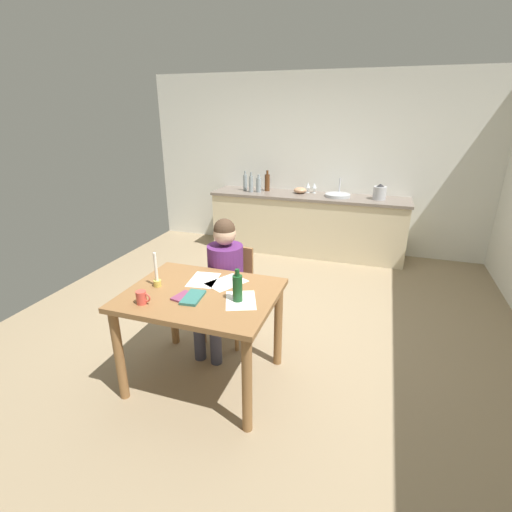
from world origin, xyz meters
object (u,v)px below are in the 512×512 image
at_px(person_seated, 222,277).
at_px(wine_glass_by_kettle, 308,185).
at_px(dining_table, 202,307).
at_px(chair_at_table, 230,288).
at_px(book_magazine, 193,297).
at_px(candlestick, 157,277).
at_px(bottle_sauce, 267,182).
at_px(book_cookery, 186,297).
at_px(bottle_vinegar, 251,184).
at_px(bottle_oil, 245,182).
at_px(wine_bottle_on_table, 237,288).
at_px(coffee_mug, 142,297).
at_px(sink_unit, 338,195).
at_px(bottle_wine_red, 259,185).
at_px(stovetop_kettle, 380,192).
at_px(wine_glass_near_sink, 314,186).
at_px(mixing_bowl, 300,190).

distance_m(person_seated, wine_glass_by_kettle, 2.85).
bearing_deg(dining_table, chair_at_table, 94.50).
height_order(book_magazine, wine_glass_by_kettle, wine_glass_by_kettle).
bearing_deg(candlestick, chair_at_table, 66.11).
bearing_deg(bottle_sauce, book_cookery, -82.96).
bearing_deg(bottle_vinegar, bottle_sauce, 38.89).
bearing_deg(bottle_oil, wine_bottle_on_table, -70.92).
relative_size(coffee_mug, book_magazine, 0.48).
bearing_deg(bottle_vinegar, sink_unit, 3.66).
bearing_deg(bottle_sauce, bottle_wine_red, -125.60).
height_order(wine_bottle_on_table, bottle_oil, bottle_oil).
bearing_deg(stovetop_kettle, bottle_oil, 179.65).
xyz_separation_m(book_cookery, stovetop_kettle, (1.24, 3.33, 0.20)).
distance_m(sink_unit, wine_glass_near_sink, 0.41).
bearing_deg(wine_glass_by_kettle, bottle_vinegar, -164.59).
bearing_deg(wine_glass_near_sink, dining_table, -94.03).
bearing_deg(bottle_wine_red, bottle_vinegar, -163.29).
bearing_deg(wine_glass_by_kettle, stovetop_kettle, -8.22).
bearing_deg(chair_at_table, mixing_bowl, 87.99).
relative_size(dining_table, bottle_wine_red, 4.20).
height_order(wine_bottle_on_table, wine_glass_by_kettle, wine_glass_by_kettle).
relative_size(dining_table, wine_bottle_on_table, 4.61).
distance_m(bottle_oil, bottle_wine_red, 0.25).
relative_size(book_magazine, bottle_oil, 0.77).
bearing_deg(dining_table, bottle_oil, 104.26).
bearing_deg(wine_glass_near_sink, mixing_bowl, -158.86).
xyz_separation_m(bottle_oil, stovetop_kettle, (2.00, -0.01, -0.03)).
bearing_deg(sink_unit, wine_bottle_on_table, -95.25).
relative_size(coffee_mug, candlestick, 0.40).
bearing_deg(bottle_oil, bottle_vinegar, -35.39).
bearing_deg(wine_bottle_on_table, mixing_bowl, 94.68).
distance_m(dining_table, wine_glass_near_sink, 3.39).
height_order(person_seated, wine_glass_near_sink, person_seated).
xyz_separation_m(wine_bottle_on_table, wine_glass_by_kettle, (-0.17, 3.40, 0.11)).
relative_size(chair_at_table, wine_bottle_on_table, 3.61).
xyz_separation_m(bottle_oil, mixing_bowl, (0.86, 0.06, -0.08)).
bearing_deg(person_seated, bottle_sauce, 98.71).
height_order(bottle_wine_red, wine_glass_by_kettle, bottle_wine_red).
xyz_separation_m(coffee_mug, candlestick, (-0.05, 0.28, 0.03)).
bearing_deg(candlestick, wine_bottle_on_table, -2.13).
bearing_deg(dining_table, bottle_sauce, 98.37).
bearing_deg(bottle_sauce, person_seated, -81.29).
relative_size(bottle_wine_red, bottle_sauce, 0.85).
bearing_deg(chair_at_table, book_magazine, -86.75).
bearing_deg(bottle_wine_red, wine_glass_by_kettle, 15.21).
distance_m(wine_bottle_on_table, stovetop_kettle, 3.36).
height_order(chair_at_table, sink_unit, sink_unit).
bearing_deg(chair_at_table, bottle_vinegar, 104.61).
xyz_separation_m(candlestick, wine_bottle_on_table, (0.67, -0.03, 0.03)).
bearing_deg(person_seated, chair_at_table, 86.58).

